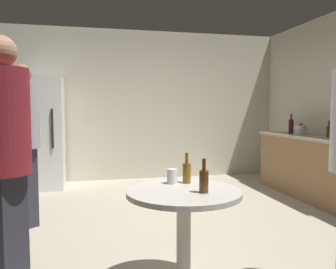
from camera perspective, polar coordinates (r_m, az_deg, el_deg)
ground_plane at (r=3.95m, az=0.76°, el=-15.57°), size 5.20×5.20×0.10m
wall_back at (r=6.30m, az=-4.86°, el=4.85°), size 5.32×0.06×2.70m
refrigerator at (r=5.87m, az=-20.41°, el=0.23°), size 0.70×0.68×1.80m
kitchen_counter at (r=5.44m, az=22.93°, el=-4.91°), size 0.64×2.01×0.90m
kettle at (r=5.54m, az=21.34°, el=0.71°), size 0.24×0.17×0.18m
wine_bottle_on_counter at (r=5.78m, az=19.86°, el=1.36°), size 0.08×0.08×0.31m
beer_bottle_on_counter at (r=5.18m, az=25.25°, el=0.50°), size 0.06×0.06×0.23m
foreground_table at (r=2.42m, az=2.65°, el=-11.64°), size 0.80×0.80×0.73m
beer_bottle_amber at (r=2.59m, az=3.14°, el=-6.29°), size 0.06×0.06×0.23m
beer_bottle_brown at (r=2.30m, az=6.01°, el=-7.63°), size 0.06×0.06×0.23m
plastic_cup_white at (r=2.57m, az=0.71°, el=-7.00°), size 0.08×0.08×0.11m
person_in_maroon_shirt at (r=2.46m, az=-25.74°, el=-2.16°), size 0.47×0.47×1.76m
person_in_gray_shirt at (r=3.97m, az=-23.02°, el=0.30°), size 0.47×0.47×1.77m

